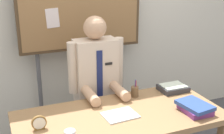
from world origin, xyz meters
TOP-DOWN VIEW (x-y plane):
  - back_wall at (0.00, 1.22)m, footprint 6.40×0.08m
  - desk at (0.00, 0.00)m, footprint 1.68×0.79m
  - person at (0.00, 0.58)m, footprint 0.55×0.56m
  - book_stack at (0.59, -0.19)m, footprint 0.24×0.30m
  - open_notebook at (-0.01, -0.02)m, footprint 0.28×0.22m
  - desk_clock at (-0.65, 0.01)m, footprint 0.11×0.04m
  - pen_holder at (0.26, 0.27)m, footprint 0.07×0.07m
  - paper_tray at (0.66, 0.25)m, footprint 0.26×0.20m

SIDE VIEW (x-z plane):
  - desk at x=0.00m, z-range 0.28..1.01m
  - person at x=0.00m, z-range -0.05..1.39m
  - open_notebook at x=-0.01m, z-range 0.73..0.74m
  - paper_tray at x=0.66m, z-range 0.73..0.79m
  - book_stack at x=0.59m, z-range 0.73..0.81m
  - pen_holder at x=0.26m, z-range 0.70..0.86m
  - desk_clock at x=-0.65m, z-range 0.72..0.84m
  - back_wall at x=0.00m, z-range 0.00..2.70m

